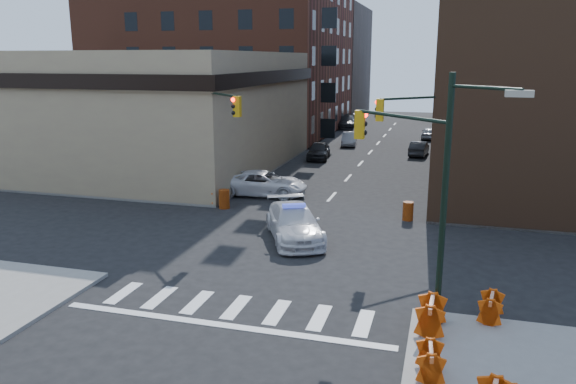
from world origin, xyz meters
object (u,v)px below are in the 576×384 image
Objects in this scene: police_car at (294,223)px; pedestrian_a at (217,185)px; pickup at (263,183)px; barrel_road at (408,211)px; pedestrian_b at (197,181)px; barricade_nw_a at (208,197)px; parked_car_wfar at (349,139)px; barricade_se_a at (491,308)px; parked_car_wnear at (319,151)px; barrel_bank at (224,199)px; parked_car_enear at (419,149)px.

police_car is 3.10× the size of pedestrian_a.
pickup is 5.51× the size of barrel_road.
barricade_nw_a is (1.59, -1.84, -0.48)m from pedestrian_b.
police_car is at bearing -155.96° from pickup.
police_car is 10.44m from pedestrian_b.
barricade_nw_a is at bearing -105.31° from parked_car_wfar.
parked_car_wfar is at bearing 25.08° from barricade_se_a.
pickup is 22.48m from parked_car_wfar.
pickup is 1.29× the size of parked_car_wnear.
barrel_bank is at bearing 59.61° from barricade_se_a.
parked_car_wnear is 2.43× the size of pedestrian_b.
pickup is 19.70m from barricade_se_a.
pedestrian_a is 1.65× the size of barricade_nw_a.
pedestrian_a is (-6.44, 5.82, 0.24)m from police_car.
barricade_nw_a is (-11.05, -21.45, -0.09)m from parked_car_enear.
barricade_se_a is 1.07× the size of barricade_nw_a.
police_car reaches higher than barrel_road.
barrel_bank reaches higher than barricade_nw_a.
parked_car_wnear is 2.41× the size of pedestrian_a.
barricade_nw_a is (-2.76, -17.30, -0.18)m from parked_car_wnear.
pedestrian_b is 3.46m from barrel_bank.
parked_car_enear is 23.88m from barrel_bank.
pickup is 5.07× the size of barrel_bank.
barrel_road is (9.31, -3.26, -0.27)m from pickup.
barrel_bank is 17.99m from barricade_se_a.
parked_car_wfar is 2.25× the size of pedestrian_b.
police_car reaches higher than barricade_nw_a.
pedestrian_b reaches higher than pickup.
pedestrian_a is 1.64× the size of barrel_bank.
parked_car_wfar is at bearing 83.69° from barrel_bank.
pedestrian_a reaches higher than parked_car_enear.
barricade_se_a is (12.35, -28.86, -0.15)m from parked_car_wnear.
police_car is 5.07× the size of barrel_bank.
pickup is 13.91m from parked_car_wnear.
parked_car_enear is 3.55× the size of barrel_bank.
parked_car_enear is at bearing 65.34° from barricade_nw_a.
barricade_se_a is at bearing -73.35° from barrel_road.
barrel_road is 0.87× the size of barricade_se_a.
pickup reaches higher than parked_car_enear.
police_car is 1.29× the size of parked_car_wnear.
barrel_road is at bearing 4.05° from pedestrian_b.
barricade_se_a is (3.50, -11.70, 0.08)m from barrel_road.
barrel_road is at bearing 9.47° from pedestrian_a.
barrel_road is (11.50, -0.99, -0.55)m from pedestrian_a.
barrel_road is at bearing 25.17° from barricade_se_a.
pedestrian_a reaches higher than police_car.
pickup reaches higher than parked_car_wfar.
parked_car_wnear is 9.27m from parked_car_enear.
pedestrian_b is (-8.15, 6.53, 0.23)m from police_car.
parked_car_wnear is (0.46, 13.90, -0.04)m from pickup.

